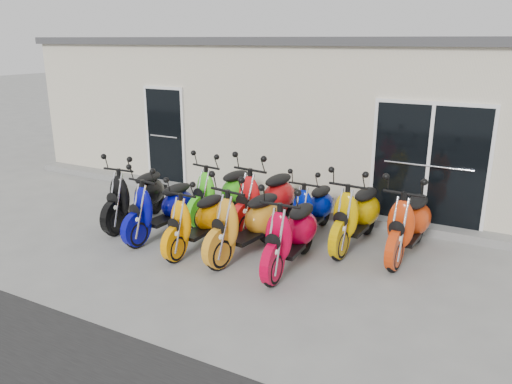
% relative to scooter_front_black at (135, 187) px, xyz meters
% --- Properties ---
extents(ground, '(80.00, 80.00, 0.00)m').
position_rel_scooter_front_black_xyz_m(ground, '(2.15, 0.09, -0.71)').
color(ground, gray).
rests_on(ground, ground).
extents(building, '(14.00, 6.00, 3.20)m').
position_rel_scooter_front_black_xyz_m(building, '(2.15, 5.29, 0.89)').
color(building, beige).
rests_on(building, ground).
extents(roof_cap, '(14.20, 6.20, 0.16)m').
position_rel_scooter_front_black_xyz_m(roof_cap, '(2.15, 5.29, 2.57)').
color(roof_cap, '#3F3F42').
rests_on(roof_cap, building).
extents(front_step, '(14.00, 0.40, 0.15)m').
position_rel_scooter_front_black_xyz_m(front_step, '(2.15, 2.11, -0.63)').
color(front_step, gray).
rests_on(front_step, ground).
extents(door_left, '(1.07, 0.08, 2.22)m').
position_rel_scooter_front_black_xyz_m(door_left, '(-1.05, 2.26, 0.55)').
color(door_left, black).
rests_on(door_left, front_step).
extents(door_right, '(2.02, 0.08, 2.22)m').
position_rel_scooter_front_black_xyz_m(door_right, '(4.75, 2.26, 0.55)').
color(door_right, black).
rests_on(door_right, front_step).
extents(scooter_front_black, '(0.88, 1.98, 1.42)m').
position_rel_scooter_front_black_xyz_m(scooter_front_black, '(0.00, 0.00, 0.00)').
color(scooter_front_black, black).
rests_on(scooter_front_black, ground).
extents(scooter_front_blue, '(0.79, 1.89, 1.36)m').
position_rel_scooter_front_black_xyz_m(scooter_front_blue, '(0.80, -0.25, -0.03)').
color(scooter_front_blue, '#05078D').
rests_on(scooter_front_blue, ground).
extents(scooter_front_orange_a, '(0.65, 1.76, 1.30)m').
position_rel_scooter_front_black_xyz_m(scooter_front_orange_a, '(1.67, -0.43, -0.06)').
color(scooter_front_orange_a, '#FD9600').
rests_on(scooter_front_orange_a, ground).
extents(scooter_front_orange_b, '(1.00, 2.06, 1.46)m').
position_rel_scooter_front_black_xyz_m(scooter_front_orange_b, '(2.50, -0.27, 0.02)').
color(scooter_front_orange_b, orange).
rests_on(scooter_front_orange_b, ground).
extents(scooter_front_red, '(0.76, 1.93, 1.41)m').
position_rel_scooter_front_black_xyz_m(scooter_front_red, '(3.31, -0.36, -0.01)').
color(scooter_front_red, '#C60029').
rests_on(scooter_front_red, ground).
extents(scooter_back_green, '(0.94, 1.99, 1.41)m').
position_rel_scooter_front_black_xyz_m(scooter_back_green, '(1.30, 0.93, -0.00)').
color(scooter_back_green, '#41D31D').
rests_on(scooter_back_green, ground).
extents(scooter_back_red, '(0.95, 2.11, 1.51)m').
position_rel_scooter_front_black_xyz_m(scooter_back_red, '(2.25, 0.86, 0.05)').
color(scooter_back_red, red).
rests_on(scooter_back_red, ground).
extents(scooter_back_blue, '(0.66, 1.74, 1.28)m').
position_rel_scooter_front_black_xyz_m(scooter_back_blue, '(3.09, 1.02, -0.07)').
color(scooter_back_blue, '#001193').
rests_on(scooter_back_blue, ground).
extents(scooter_back_yellow, '(0.83, 1.99, 1.44)m').
position_rel_scooter_front_black_xyz_m(scooter_back_yellow, '(3.91, 0.91, 0.01)').
color(scooter_back_yellow, '#D2A200').
rests_on(scooter_back_yellow, ground).
extents(scooter_back_extra, '(0.83, 1.99, 1.44)m').
position_rel_scooter_front_black_xyz_m(scooter_back_extra, '(4.76, 0.91, 0.01)').
color(scooter_back_extra, red).
rests_on(scooter_back_extra, ground).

